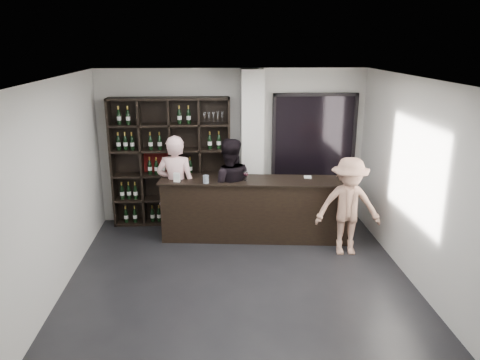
{
  "coord_description": "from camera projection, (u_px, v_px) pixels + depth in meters",
  "views": [
    {
      "loc": [
        -0.34,
        -5.92,
        3.38
      ],
      "look_at": [
        0.05,
        1.1,
        1.27
      ],
      "focal_mm": 35.0,
      "sensor_mm": 36.0,
      "label": 1
    }
  ],
  "objects": [
    {
      "name": "wine_glass",
      "position": [
        246.0,
        175.0,
        7.95
      ],
      "size": [
        0.09,
        0.09,
        0.19
      ],
      "primitive_type": null,
      "rotation": [
        0.0,
        0.0,
        -0.1
      ],
      "color": "white",
      "rests_on": "tasting_counter"
    },
    {
      "name": "glass_panel",
      "position": [
        314.0,
        149.0,
        8.91
      ],
      "size": [
        1.6,
        0.08,
        2.1
      ],
      "color": "black",
      "rests_on": "floor"
    },
    {
      "name": "structural_column",
      "position": [
        252.0,
        149.0,
        8.62
      ],
      "size": [
        0.4,
        0.4,
        2.9
      ],
      "primitive_type": "cube",
      "color": "silver",
      "rests_on": "floor"
    },
    {
      "name": "floor",
      "position": [
        241.0,
        288.0,
        6.66
      ],
      "size": [
        5.0,
        5.5,
        0.01
      ],
      "primitive_type": "cube",
      "color": "black",
      "rests_on": "ground"
    },
    {
      "name": "taster_pink",
      "position": [
        176.0,
        187.0,
        8.15
      ],
      "size": [
        0.73,
        0.53,
        1.84
      ],
      "primitive_type": "imported",
      "rotation": [
        0.0,
        0.0,
        3.0
      ],
      "color": "beige",
      "rests_on": "floor"
    },
    {
      "name": "napkin_stack",
      "position": [
        308.0,
        177.0,
        8.15
      ],
      "size": [
        0.14,
        0.14,
        0.02
      ],
      "primitive_type": "cube",
      "rotation": [
        0.0,
        0.0,
        -0.15
      ],
      "color": "white",
      "rests_on": "tasting_counter"
    },
    {
      "name": "wine_shelf",
      "position": [
        171.0,
        162.0,
        8.7
      ],
      "size": [
        2.2,
        0.35,
        2.4
      ],
      "primitive_type": null,
      "color": "black",
      "rests_on": "floor"
    },
    {
      "name": "tasting_counter",
      "position": [
        255.0,
        209.0,
        8.19
      ],
      "size": [
        3.29,
        0.68,
        1.08
      ],
      "rotation": [
        0.0,
        0.0,
        -0.1
      ],
      "color": "black",
      "rests_on": "floor"
    },
    {
      "name": "taster_black",
      "position": [
        229.0,
        189.0,
        8.16
      ],
      "size": [
        0.89,
        0.7,
        1.79
      ],
      "primitive_type": "imported",
      "rotation": [
        0.0,
        0.0,
        3.17
      ],
      "color": "black",
      "rests_on": "floor"
    },
    {
      "name": "card_stand",
      "position": [
        177.0,
        177.0,
        7.88
      ],
      "size": [
        0.11,
        0.08,
        0.16
      ],
      "primitive_type": "cube",
      "rotation": [
        0.0,
        0.0,
        -0.25
      ],
      "color": "white",
      "rests_on": "tasting_counter"
    },
    {
      "name": "spit_cup",
      "position": [
        206.0,
        179.0,
        7.82
      ],
      "size": [
        0.13,
        0.13,
        0.14
      ],
      "primitive_type": "cylinder",
      "rotation": [
        0.0,
        0.0,
        0.39
      ],
      "color": "silver",
      "rests_on": "tasting_counter"
    },
    {
      "name": "customer",
      "position": [
        348.0,
        207.0,
        7.52
      ],
      "size": [
        1.09,
        0.68,
        1.62
      ],
      "primitive_type": "imported",
      "rotation": [
        0.0,
        0.0,
        -0.07
      ],
      "color": "#9A715D",
      "rests_on": "floor"
    }
  ]
}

